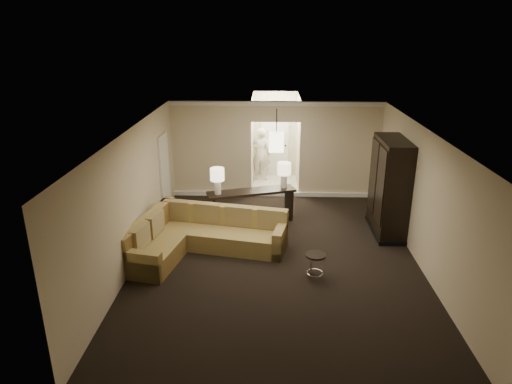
{
  "coord_description": "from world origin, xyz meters",
  "views": [
    {
      "loc": [
        -0.17,
        -8.76,
        4.73
      ],
      "look_at": [
        -0.48,
        1.2,
        1.11
      ],
      "focal_mm": 32.0,
      "sensor_mm": 36.0,
      "label": 1
    }
  ],
  "objects_px": {
    "console_table": "(251,203)",
    "person": "(261,151)",
    "coffee_table": "(227,231)",
    "sectional_sofa": "(199,236)",
    "drink_table": "(315,261)",
    "armoire": "(390,189)"
  },
  "relations": [
    {
      "from": "person",
      "to": "sectional_sofa",
      "type": "bearing_deg",
      "value": 80.27
    },
    {
      "from": "sectional_sofa",
      "to": "armoire",
      "type": "height_order",
      "value": "armoire"
    },
    {
      "from": "person",
      "to": "coffee_table",
      "type": "bearing_deg",
      "value": 85.11
    },
    {
      "from": "person",
      "to": "drink_table",
      "type": "bearing_deg",
      "value": 105.21
    },
    {
      "from": "armoire",
      "to": "person",
      "type": "xyz_separation_m",
      "value": [
        -3.14,
        3.98,
        -0.15
      ]
    },
    {
      "from": "coffee_table",
      "to": "console_table",
      "type": "relative_size",
      "value": 0.55
    },
    {
      "from": "sectional_sofa",
      "to": "drink_table",
      "type": "xyz_separation_m",
      "value": [
        2.49,
        -1.05,
        0.0
      ]
    },
    {
      "from": "console_table",
      "to": "drink_table",
      "type": "distance_m",
      "value": 3.03
    },
    {
      "from": "armoire",
      "to": "drink_table",
      "type": "height_order",
      "value": "armoire"
    },
    {
      "from": "sectional_sofa",
      "to": "console_table",
      "type": "xyz_separation_m",
      "value": [
        1.11,
        1.65,
        0.15
      ]
    },
    {
      "from": "drink_table",
      "to": "person",
      "type": "height_order",
      "value": "person"
    },
    {
      "from": "console_table",
      "to": "drink_table",
      "type": "xyz_separation_m",
      "value": [
        1.38,
        -2.7,
        -0.15
      ]
    },
    {
      "from": "coffee_table",
      "to": "sectional_sofa",
      "type": "bearing_deg",
      "value": -130.64
    },
    {
      "from": "drink_table",
      "to": "sectional_sofa",
      "type": "bearing_deg",
      "value": 157.1
    },
    {
      "from": "armoire",
      "to": "coffee_table",
      "type": "bearing_deg",
      "value": -172.25
    },
    {
      "from": "drink_table",
      "to": "person",
      "type": "relative_size",
      "value": 0.27
    },
    {
      "from": "sectional_sofa",
      "to": "person",
      "type": "bearing_deg",
      "value": 87.78
    },
    {
      "from": "sectional_sofa",
      "to": "person",
      "type": "distance_m",
      "value": 5.34
    },
    {
      "from": "drink_table",
      "to": "person",
      "type": "distance_m",
      "value": 6.35
    },
    {
      "from": "console_table",
      "to": "armoire",
      "type": "relative_size",
      "value": 0.98
    },
    {
      "from": "console_table",
      "to": "person",
      "type": "xyz_separation_m",
      "value": [
        0.17,
        3.5,
        0.44
      ]
    },
    {
      "from": "sectional_sofa",
      "to": "drink_table",
      "type": "bearing_deg",
      "value": -11.25
    }
  ]
}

